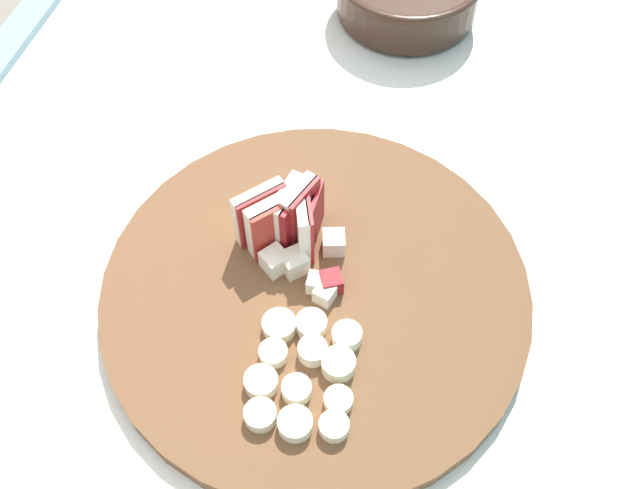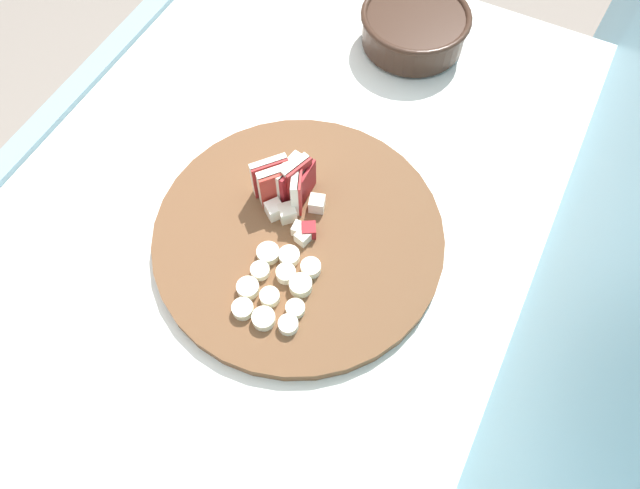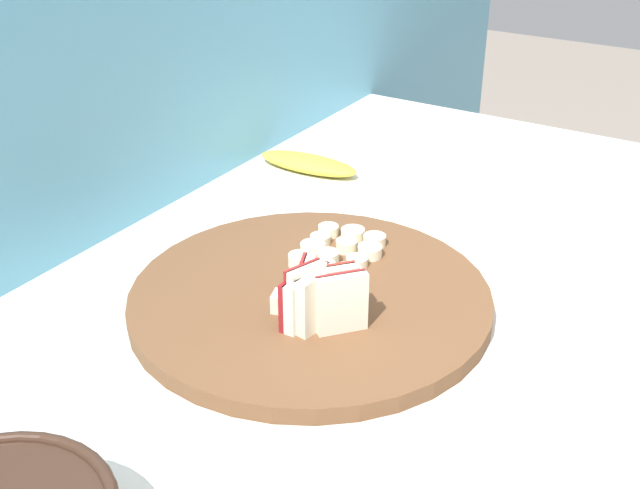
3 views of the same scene
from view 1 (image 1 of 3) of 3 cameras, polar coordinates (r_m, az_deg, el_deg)
The scene contains 4 objects.
cutting_board at distance 0.68m, azimuth -0.34°, elevation -3.75°, with size 0.38×0.38×0.02m, color brown.
apple_wedge_fan at distance 0.67m, azimuth -2.38°, elevation 2.07°, with size 0.07×0.08×0.06m.
apple_dice_pile at distance 0.67m, azimuth -1.02°, elevation -1.47°, with size 0.08×0.08×0.02m.
banana_slice_rows at distance 0.62m, azimuth -1.24°, elevation -9.58°, with size 0.11×0.09×0.01m.
Camera 1 is at (0.26, 0.17, 1.53)m, focal length 42.48 mm.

